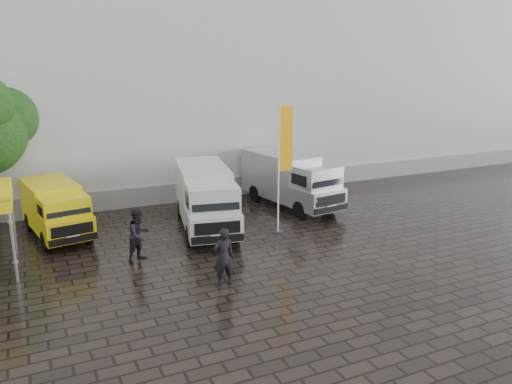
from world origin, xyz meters
The scene contains 10 objects.
ground centered at (0.00, 0.00, 0.00)m, with size 120.00×120.00×0.00m, color black.
exhibition_hall centered at (2.00, 16.00, 6.00)m, with size 44.00×16.00×12.00m, color silver.
hall_plinth centered at (2.00, 7.95, 0.50)m, with size 44.00×0.15×1.00m, color gray.
van_yellow centered at (-7.56, 4.89, 1.10)m, with size 1.84×4.77×2.20m, color yellow, non-canonical shape.
van_white centered at (-1.61, 3.12, 1.33)m, with size 2.05×6.16×2.67m, color silver, non-canonical shape.
van_silver centered at (3.45, 4.70, 1.31)m, with size 2.02×6.06×2.62m, color #B4B6B9, non-canonical shape.
flagpole centered at (1.21, 1.38, 3.17)m, with size 0.88×0.50×5.59m.
wheelie_bin centered at (4.85, 7.49, 0.51)m, with size 0.61×0.61×1.01m, color black.
person_front centered at (-3.00, -2.51, 0.97)m, with size 0.71×0.46×1.94m, color black.
person_tent centered at (-5.01, 0.76, 0.99)m, with size 0.96×0.75×1.97m, color black.
Camera 1 is at (-8.45, -16.60, 7.03)m, focal length 35.00 mm.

